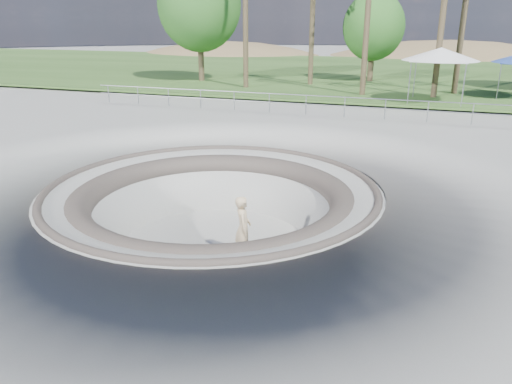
# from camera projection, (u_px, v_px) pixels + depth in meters

# --- Properties ---
(ground) EXTENTS (180.00, 180.00, 0.00)m
(ground) POSITION_uv_depth(u_px,v_px,m) (212.00, 188.00, 15.33)
(ground) COLOR #A09F9B
(ground) RESTS_ON ground
(skate_bowl) EXTENTS (14.00, 14.00, 4.10)m
(skate_bowl) POSITION_uv_depth(u_px,v_px,m) (214.00, 242.00, 15.94)
(skate_bowl) COLOR #A09F9B
(skate_bowl) RESTS_ON ground
(grass_strip) EXTENTS (180.00, 36.00, 0.12)m
(grass_strip) POSITION_uv_depth(u_px,v_px,m) (363.00, 72.00, 45.57)
(grass_strip) COLOR #2F5020
(grass_strip) RESTS_ON ground
(distant_hills) EXTENTS (103.20, 45.00, 28.60)m
(distant_hills) POSITION_uv_depth(u_px,v_px,m) (411.00, 111.00, 67.44)
(distant_hills) COLOR brown
(distant_hills) RESTS_ON ground
(safety_railing) EXTENTS (25.00, 0.06, 1.03)m
(safety_railing) POSITION_uv_depth(u_px,v_px,m) (306.00, 105.00, 25.80)
(safety_railing) COLOR gray
(safety_railing) RESTS_ON ground
(skateboard) EXTENTS (0.82, 0.27, 0.08)m
(skateboard) POSITION_uv_depth(u_px,v_px,m) (243.00, 259.00, 14.83)
(skateboard) COLOR brown
(skateboard) RESTS_ON ground
(skater) EXTENTS (0.71, 0.84, 1.95)m
(skater) POSITION_uv_depth(u_px,v_px,m) (243.00, 228.00, 14.51)
(skater) COLOR beige
(skater) RESTS_ON skateboard
(canopy_white) EXTENTS (6.07, 6.07, 3.07)m
(canopy_white) POSITION_uv_depth(u_px,v_px,m) (441.00, 54.00, 28.43)
(canopy_white) COLOR gray
(canopy_white) RESTS_ON ground
(bushy_tree_left) EXTENTS (6.38, 5.80, 9.20)m
(bushy_tree_left) POSITION_uv_depth(u_px,v_px,m) (199.00, 4.00, 37.36)
(bushy_tree_left) COLOR brown
(bushy_tree_left) RESTS_ON ground
(bushy_tree_mid) EXTENTS (4.62, 4.20, 6.67)m
(bushy_tree_mid) POSITION_uv_depth(u_px,v_px,m) (374.00, 27.00, 37.55)
(bushy_tree_mid) COLOR brown
(bushy_tree_mid) RESTS_ON ground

